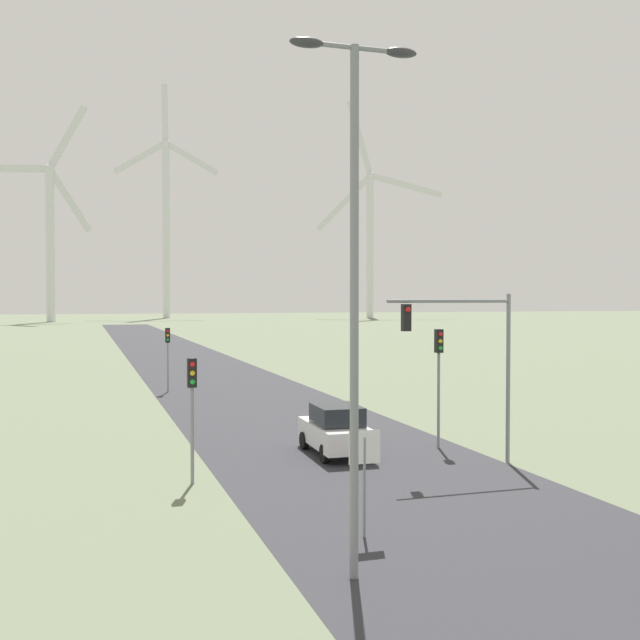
{
  "coord_description": "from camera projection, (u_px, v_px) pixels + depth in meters",
  "views": [
    {
      "loc": [
        -8.99,
        -6.57,
        5.7
      ],
      "look_at": [
        0.0,
        21.76,
        4.88
      ],
      "focal_mm": 42.0,
      "sensor_mm": 36.0,
      "label": 1
    }
  ],
  "objects": [
    {
      "name": "road_surface",
      "position": [
        212.0,
        377.0,
        54.87
      ],
      "size": [
        10.0,
        240.0,
        0.01
      ],
      "color": "#2D2D33",
      "rests_on": "ground"
    },
    {
      "name": "streetlamp",
      "position": [
        354.0,
        251.0,
        15.1
      ],
      "size": [
        2.71,
        0.32,
        10.86
      ],
      "color": "gray",
      "rests_on": "ground"
    },
    {
      "name": "stop_sign_near",
      "position": [
        364.0,
        462.0,
        17.87
      ],
      "size": [
        0.81,
        0.07,
        2.58
      ],
      "color": "gray",
      "rests_on": "ground"
    },
    {
      "name": "traffic_light_post_near_left",
      "position": [
        192.0,
        392.0,
        23.01
      ],
      "size": [
        0.28,
        0.34,
        3.89
      ],
      "color": "gray",
      "rests_on": "ground"
    },
    {
      "name": "traffic_light_post_near_right",
      "position": [
        439.0,
        362.0,
        28.6
      ],
      "size": [
        0.28,
        0.34,
        4.56
      ],
      "color": "gray",
      "rests_on": "ground"
    },
    {
      "name": "traffic_light_post_mid_left",
      "position": [
        168.0,
        345.0,
        45.78
      ],
      "size": [
        0.28,
        0.33,
        3.96
      ],
      "color": "gray",
      "rests_on": "ground"
    },
    {
      "name": "traffic_light_mast_overhead",
      "position": [
        467.0,
        343.0,
        25.5
      ],
      "size": [
        4.64,
        0.35,
        5.9
      ],
      "color": "gray",
      "rests_on": "ground"
    },
    {
      "name": "car_approaching",
      "position": [
        336.0,
        430.0,
        27.43
      ],
      "size": [
        1.91,
        4.15,
        1.83
      ],
      "color": "white",
      "rests_on": "ground"
    },
    {
      "name": "wind_turbine_left",
      "position": [
        50.0,
        226.0,
        187.31
      ],
      "size": [
        28.07,
        3.55,
        54.63
      ],
      "color": "silver",
      "rests_on": "ground"
    },
    {
      "name": "wind_turbine_center",
      "position": [
        166.0,
        214.0,
        226.14
      ],
      "size": [
        31.13,
        5.76,
        70.56
      ],
      "color": "silver",
      "rests_on": "ground"
    },
    {
      "name": "wind_turbine_right",
      "position": [
        370.0,
        228.0,
        230.13
      ],
      "size": [
        39.1,
        7.78,
        66.46
      ],
      "color": "silver",
      "rests_on": "ground"
    }
  ]
}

